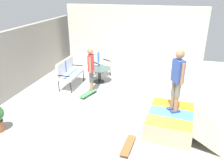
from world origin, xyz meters
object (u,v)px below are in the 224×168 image
Objects in this scene: patio_table at (99,72)px; skateboard_by_bench at (88,93)px; skate_ramp at (171,121)px; person_watching at (91,67)px; person_skater at (177,77)px; skateboard_spare at (128,145)px; patio_chair_near_house at (100,62)px; patio_bench at (68,71)px.

patio_table is 1.31m from skateboard_by_bench.
skate_ramp is 2.13× the size of patio_table.
person_skater reaches higher than person_watching.
person_skater is at bearing -130.72° from patio_table.
person_watching is 3.41m from skateboard_spare.
person_skater is 2.02× the size of skateboard_spare.
person_watching reaches higher than skate_ramp.
patio_chair_near_house reaches higher than skateboard_by_bench.
skateboard_spare is at bearing 138.55° from skate_ramp.
person_watching reaches higher than patio_table.
person_skater reaches higher than patio_table.
patio_chair_near_house is at bearing 8.29° from person_watching.
person_watching is at bearing -106.01° from patio_bench.
skate_ramp is 1.42m from skateboard_spare.
patio_table is (0.67, -0.98, -0.21)m from patio_bench.
patio_table reaches higher than skateboard_by_bench.
skateboard_by_bench is (-0.60, -1.01, -0.53)m from patio_bench.
patio_bench reaches higher than skateboard_by_bench.
patio_table is at bearing 47.72° from skate_ramp.
person_watching is at bearing 34.98° from skateboard_spare.
person_watching reaches higher than patio_chair_near_house.
patio_table is 4.16m from skateboard_spare.
patio_bench reaches higher than skate_ramp.
skate_ramp is at bearing -132.28° from patio_table.
person_skater is at bearing -113.14° from skateboard_by_bench.
skateboard_spare is at bearing -145.02° from person_watching.
person_watching reaches higher than patio_bench.
patio_table is at bearing 27.89° from skateboard_spare.
skate_ramp is at bearing -137.26° from patio_chair_near_house.
person_watching reaches higher than skateboard_by_bench.
skateboard_spare is (-2.40, -1.90, 0.00)m from skateboard_by_bench.
patio_bench is at bearing 124.47° from patio_table.
skate_ramp is 3.14m from skateboard_by_bench.
skateboard_by_bench is at bearing -120.67° from patio_bench.
person_skater reaches higher than skateboard_spare.
person_watching is at bearing -2.68° from skateboard_by_bench.
skate_ramp is at bearing -115.31° from skateboard_by_bench.
patio_table is 1.11× the size of skateboard_spare.
skateboard_spare is (-3.67, -1.94, -0.32)m from patio_table.
person_watching is 1.98× the size of skateboard_by_bench.
patio_table is at bearing 1.62° from skateboard_by_bench.
skateboard_spare is at bearing -152.11° from patio_table.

